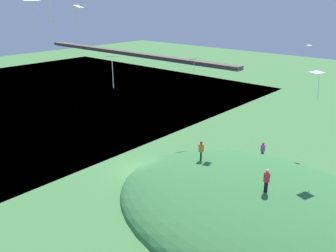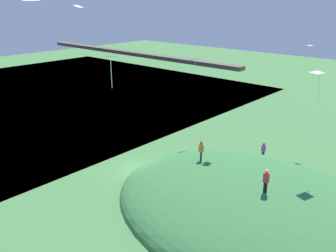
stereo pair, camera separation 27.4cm
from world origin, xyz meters
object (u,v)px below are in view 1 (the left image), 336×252
Objects in this scene: person_near_shore at (267,178)px; kite_9 at (317,74)px; person_with_child at (201,148)px; kite_8 at (308,47)px; kite_4 at (112,60)px; kite_7 at (194,59)px; person_on_hilltop at (263,148)px; kite_2 at (28,0)px; kite_1 at (78,9)px.

kite_9 reaches higher than person_near_shore.
person_with_child is 1.42× the size of kite_8.
kite_4 reaches higher than person_near_shore.
kite_7 is 0.67× the size of kite_9.
person_on_hilltop is at bearing 80.65° from person_near_shore.
kite_9 is (12.05, 15.30, -5.11)m from kite_2.
person_with_child is 0.93× the size of kite_1.
kite_2 reaches higher than kite_9.
person_on_hilltop is 21.50m from kite_4.
kite_4 is at bearing -67.14° from kite_7.
kite_8 is (-2.90, 12.47, 7.62)m from person_near_shore.
person_with_child is 10.87m from kite_9.
person_on_hilltop is 1.38× the size of kite_8.
kite_9 is at bearing 84.98° from person_with_child.
kite_7 is at bearing -167.19° from person_with_child.
kite_1 is at bearing 172.57° from person_near_shore.
kite_1 is (-11.38, -6.48, 11.12)m from person_near_shore.
kite_2 is at bearing -176.20° from person_near_shore.
person_on_hilltop is 0.90× the size of kite_1.
kite_1 is at bearing -98.94° from person_on_hilltop.
kite_1 is 21.05m from kite_8.
person_near_shore is 0.94× the size of kite_1.
kite_1 is at bearing -135.27° from kite_9.
kite_7 is at bearing 110.87° from person_near_shore.
kite_8 is (2.32, 2.55, 10.02)m from person_on_hilltop.
person_near_shore is 14.90m from kite_8.
person_on_hilltop is 10.60m from kite_8.
kite_1 is at bearing 159.97° from kite_4.
kite_8 is at bearing 24.92° from kite_7.
person_near_shore is at bearing -32.06° from kite_7.
person_near_shore is 1.43× the size of kite_8.
kite_1 reaches higher than person_on_hilltop.
person_with_child is 17.39m from kite_2.
person_near_shore is at bearing 40.88° from kite_2.
person_on_hilltop is at bearing 137.50° from person_with_child.
kite_1 reaches higher than kite_8.
person_near_shore is 17.18m from kite_1.
kite_9 is at bearing 65.58° from kite_4.
kite_4 is (5.66, -2.06, -2.54)m from kite_1.
kite_1 is 0.93× the size of kite_9.
kite_2 is 20.14m from kite_9.
kite_7 is at bearing 95.12° from kite_1.
kite_9 is (7.59, 3.56, 6.92)m from person_with_child.
kite_4 reaches higher than person_on_hilltop.
kite_4 is 0.86× the size of kite_9.
kite_7 is 13.53m from kite_9.
person_on_hilltop is 1.15× the size of kite_2.
kite_8 is at bearing 65.89° from kite_1.
person_on_hilltop is 0.84× the size of kite_9.
kite_4 is at bearing -114.42° from kite_9.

